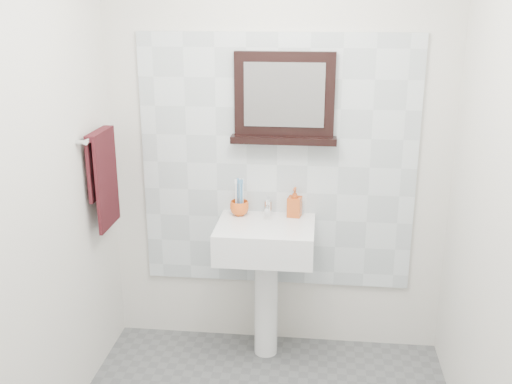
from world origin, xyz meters
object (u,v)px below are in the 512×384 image
Objects in this scene: pedestal_sink at (266,254)px; framed_mirror at (284,100)px; soap_dispenser at (295,202)px; hand_towel at (103,172)px; toothbrush_cup at (239,208)px.

pedestal_sink is 0.88m from framed_mirror.
soap_dispenser is 1.10m from hand_towel.
soap_dispenser is at bearing -31.52° from framed_mirror.
toothbrush_cup is 0.18× the size of framed_mirror.
pedestal_sink is at bearing -36.79° from toothbrush_cup.
pedestal_sink is at bearing -128.47° from soap_dispenser.
soap_dispenser is 0.59m from framed_mirror.
framed_mirror is at bearing 13.70° from toothbrush_cup.
framed_mirror reaches higher than hand_towel.
soap_dispenser is at bearing 42.62° from pedestal_sink.
hand_towel is at bearing -158.92° from soap_dispenser.
framed_mirror is (-0.07, 0.04, 0.58)m from soap_dispenser.
toothbrush_cup is 0.64× the size of soap_dispenser.
hand_towel is (-1.05, -0.23, 0.21)m from soap_dispenser.
soap_dispenser reaches higher than pedestal_sink.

